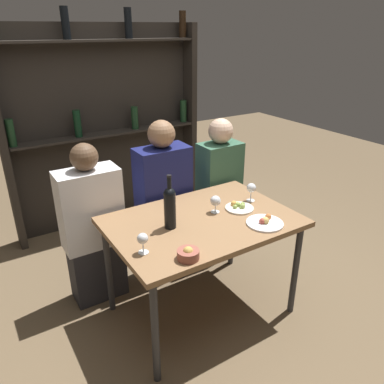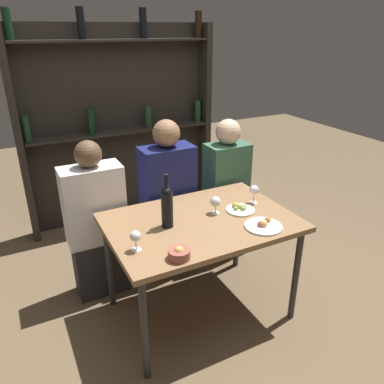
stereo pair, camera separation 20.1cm
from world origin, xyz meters
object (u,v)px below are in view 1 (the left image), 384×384
object	(u,v)px
wine_bottle	(170,206)
seated_person_center	(164,206)
seated_person_right	(219,193)
wine_glass_2	(215,201)
food_plate_0	(239,207)
wine_glass_0	(143,239)
seated_person_left	(93,230)
food_plate_1	(265,222)
snack_bowl	(188,254)
wine_glass_1	(251,188)

from	to	relation	value
wine_bottle	seated_person_center	size ratio (longest dim) A/B	0.27
wine_bottle	seated_person_right	world-z (taller)	seated_person_right
wine_glass_2	food_plate_0	xyz separation A→B (m)	(0.17, -0.04, -0.07)
wine_glass_0	wine_glass_2	world-z (taller)	wine_glass_0
food_plate_0	seated_person_left	distance (m)	1.05
wine_glass_2	food_plate_1	size ratio (longest dim) A/B	0.51
seated_person_left	seated_person_center	distance (m)	0.58
food_plate_0	food_plate_1	xyz separation A→B (m)	(0.00, -0.26, -0.00)
seated_person_center	food_plate_0	bearing A→B (deg)	-63.17
wine_glass_0	seated_person_center	size ratio (longest dim) A/B	0.10
wine_bottle	wine_glass_0	world-z (taller)	wine_bottle
wine_glass_0	seated_person_right	xyz separation A→B (m)	(1.05, 0.72, -0.24)
snack_bowl	seated_person_left	world-z (taller)	seated_person_left
wine_bottle	wine_glass_1	bearing A→B (deg)	2.55
snack_bowl	seated_person_right	distance (m)	1.26
wine_glass_1	food_plate_0	xyz separation A→B (m)	(-0.15, -0.05, -0.08)
wine_bottle	wine_glass_2	bearing A→B (deg)	3.13
wine_glass_1	food_plate_0	distance (m)	0.18
seated_person_right	snack_bowl	bearing A→B (deg)	-133.91
food_plate_0	seated_person_left	bearing A→B (deg)	146.67
food_plate_1	snack_bowl	bearing A→B (deg)	-173.45
wine_glass_1	food_plate_1	world-z (taller)	wine_glass_1
wine_bottle	food_plate_0	size ratio (longest dim) A/B	1.79
seated_person_right	food_plate_0	bearing A→B (deg)	-113.60
food_plate_1	seated_person_left	bearing A→B (deg)	136.28
wine_bottle	snack_bowl	xyz separation A→B (m)	(-0.09, -0.36, -0.12)
wine_glass_0	food_plate_0	distance (m)	0.81
seated_person_center	seated_person_right	bearing A→B (deg)	0.00
food_plate_1	wine_glass_1	bearing A→B (deg)	64.59
food_plate_0	food_plate_1	distance (m)	0.26
wine_glass_0	seated_person_center	xyz separation A→B (m)	(0.51, 0.72, -0.22)
food_plate_1	seated_person_right	size ratio (longest dim) A/B	0.19
wine_glass_1	food_plate_1	size ratio (longest dim) A/B	0.57
wine_bottle	seated_person_center	distance (m)	0.66
food_plate_1	seated_person_center	distance (m)	0.89
wine_glass_2	food_plate_0	distance (m)	0.19
food_plate_0	seated_person_right	size ratio (longest dim) A/B	0.16
wine_glass_1	food_plate_0	world-z (taller)	wine_glass_1
food_plate_0	seated_person_center	bearing A→B (deg)	116.83
wine_bottle	wine_glass_1	xyz separation A→B (m)	(0.68, 0.03, -0.05)
food_plate_0	seated_person_right	xyz separation A→B (m)	(0.25, 0.57, -0.17)
wine_glass_1	snack_bowl	size ratio (longest dim) A/B	1.11
snack_bowl	seated_person_left	distance (m)	0.96
snack_bowl	wine_glass_0	bearing A→B (deg)	134.66
wine_bottle	wine_glass_1	world-z (taller)	wine_bottle
food_plate_0	seated_person_center	xyz separation A→B (m)	(-0.29, 0.57, -0.15)
wine_bottle	snack_bowl	distance (m)	0.39
food_plate_0	seated_person_right	bearing A→B (deg)	66.40
food_plate_0	wine_glass_0	bearing A→B (deg)	-169.42
wine_glass_0	wine_glass_2	xyz separation A→B (m)	(0.63, 0.19, -0.00)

